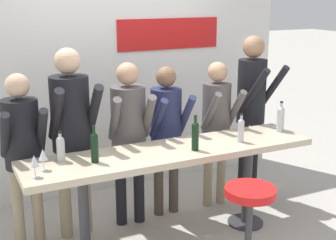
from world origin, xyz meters
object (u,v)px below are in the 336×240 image
object	(u,v)px
bar_stool	(249,216)
wine_glass_1	(43,155)
person_far_left	(22,142)
tasting_table	(172,163)
wine_bottle_1	(241,129)
person_right	(252,97)
person_center_left	(129,127)
wine_bottle_3	(94,146)
person_left	(71,123)
person_center	(166,125)
wine_bottle_2	(195,135)
wine_glass_0	(34,162)
wine_bottle_4	(61,147)
person_center_right	(217,118)
wine_bottle_0	(281,118)

from	to	relation	value
bar_stool	wine_glass_1	distance (m)	1.74
wine_glass_1	person_far_left	bearing A→B (deg)	97.77
tasting_table	bar_stool	distance (m)	0.84
wine_bottle_1	person_right	bearing A→B (deg)	48.06
person_center_left	wine_bottle_3	xyz separation A→B (m)	(-0.51, -0.55, 0.04)
person_left	person_center	xyz separation A→B (m)	(0.99, 0.03, -0.15)
wine_bottle_2	wine_glass_0	world-z (taller)	wine_bottle_2
bar_stool	person_left	bearing A→B (deg)	132.55
person_center	wine_glass_1	size ratio (longest dim) A/B	8.93
person_left	wine_bottle_3	xyz separation A→B (m)	(0.05, -0.55, -0.07)
wine_bottle_3	wine_glass_0	bearing A→B (deg)	-167.22
wine_glass_0	person_right	bearing A→B (deg)	15.71
person_far_left	wine_glass_0	bearing A→B (deg)	-90.83
person_center	wine_bottle_1	size ratio (longest dim) A/B	5.75
person_left	wine_bottle_3	distance (m)	0.56
bar_stool	wine_bottle_4	world-z (taller)	wine_bottle_4
tasting_table	wine_glass_0	size ratio (longest dim) A/B	15.25
wine_bottle_1	wine_glass_1	world-z (taller)	wine_bottle_1
person_left	person_center_right	world-z (taller)	person_left
bar_stool	wine_bottle_1	size ratio (longest dim) A/B	2.76
person_left	wine_glass_0	distance (m)	0.81
person_center	wine_bottle_0	distance (m)	1.15
wine_bottle_4	wine_bottle_3	bearing A→B (deg)	-31.84
wine_bottle_1	wine_bottle_4	xyz separation A→B (m)	(-1.64, 0.22, -0.01)
bar_stool	person_left	size ratio (longest dim) A/B	0.42
wine_bottle_2	wine_bottle_4	distance (m)	1.17
person_right	wine_bottle_3	bearing A→B (deg)	-174.63
person_center	wine_bottle_0	world-z (taller)	person_center
tasting_table	wine_glass_0	distance (m)	1.27
wine_glass_0	person_center_left	bearing A→B (deg)	32.92
person_left	wine_bottle_2	size ratio (longest dim) A/B	5.63
person_left	wine_bottle_4	xyz separation A→B (m)	(-0.20, -0.40, -0.09)
wine_bottle_0	wine_glass_0	distance (m)	2.47
wine_bottle_4	wine_glass_1	xyz separation A→B (m)	(-0.17, -0.15, 0.01)
bar_stool	person_center_right	xyz separation A→B (m)	(0.43, 1.23, 0.49)
tasting_table	wine_bottle_1	xyz separation A→B (m)	(0.67, -0.09, 0.25)
person_center_right	wine_bottle_4	distance (m)	1.80
bar_stool	person_left	world-z (taller)	person_left
person_center_right	wine_bottle_3	bearing A→B (deg)	-157.38
wine_glass_1	person_center_left	bearing A→B (deg)	30.27
person_center	wine_bottle_4	distance (m)	1.26
person_left	wine_bottle_2	distance (m)	1.14
wine_glass_0	person_left	bearing A→B (deg)	55.33
wine_bottle_2	person_right	bearing A→B (deg)	31.89
person_center	wine_bottle_3	size ratio (longest dim) A/B	5.00
wine_bottle_1	person_far_left	bearing A→B (deg)	162.05
wine_bottle_0	wine_bottle_3	size ratio (longest dim) A/B	0.99
person_far_left	wine_bottle_2	world-z (taller)	person_far_left
wine_bottle_1	wine_glass_0	distance (m)	1.91
tasting_table	person_center_left	world-z (taller)	person_center_left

